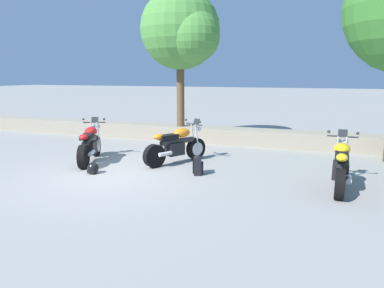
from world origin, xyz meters
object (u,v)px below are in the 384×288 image
at_px(rider_helmet, 93,168).
at_px(motorcycle_yellow_far_right, 341,166).
at_px(leafy_tree_far_left, 183,31).
at_px(motorcycle_red_near_left, 90,145).
at_px(rider_backpack, 198,165).
at_px(motorcycle_orange_centre, 177,146).

bearing_deg(rider_helmet, motorcycle_yellow_far_right, 8.54).
distance_m(motorcycle_yellow_far_right, leafy_tree_far_left, 7.19).
bearing_deg(motorcycle_red_near_left, motorcycle_yellow_far_right, -1.49).
bearing_deg(motorcycle_red_near_left, rider_backpack, -3.95).
bearing_deg(rider_backpack, motorcycle_red_near_left, 176.05).
xyz_separation_m(motorcycle_orange_centre, motorcycle_yellow_far_right, (4.12, -0.82, 0.00)).
height_order(motorcycle_red_near_left, rider_backpack, motorcycle_red_near_left).
relative_size(rider_backpack, rider_helmet, 1.68).
relative_size(motorcycle_orange_centre, rider_helmet, 6.63).
distance_m(motorcycle_red_near_left, motorcycle_orange_centre, 2.45).
height_order(motorcycle_red_near_left, leafy_tree_far_left, leafy_tree_far_left).
distance_m(motorcycle_red_near_left, motorcycle_yellow_far_right, 6.48).
relative_size(rider_helmet, leafy_tree_far_left, 0.06).
xyz_separation_m(motorcycle_red_near_left, motorcycle_orange_centre, (2.36, 0.65, 0.00)).
bearing_deg(rider_helmet, rider_backpack, 17.85).
bearing_deg(motorcycle_red_near_left, leafy_tree_far_left, 68.77).
bearing_deg(rider_backpack, rider_helmet, -162.15).
relative_size(motorcycle_yellow_far_right, rider_helmet, 7.38).
bearing_deg(motorcycle_yellow_far_right, rider_helmet, -171.46).
height_order(rider_backpack, rider_helmet, rider_backpack).
bearing_deg(leafy_tree_far_left, rider_helmet, -97.63).
relative_size(motorcycle_red_near_left, motorcycle_yellow_far_right, 0.95).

